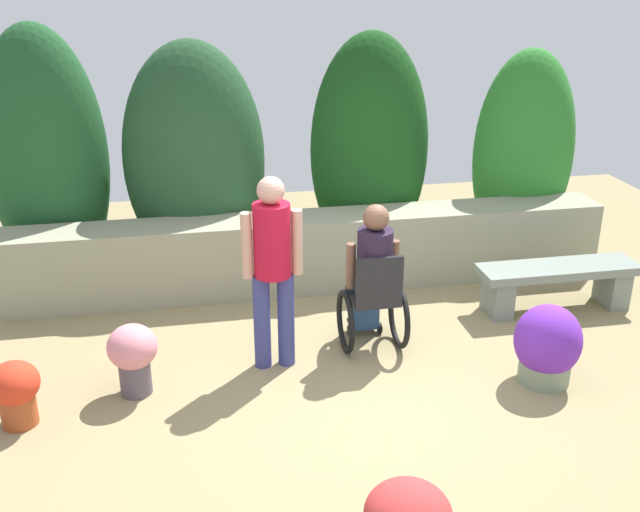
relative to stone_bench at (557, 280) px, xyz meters
name	(u,v)px	position (x,y,z in m)	size (l,w,h in m)	color
ground_plane	(359,390)	(-2.22, -1.06, -0.30)	(10.75, 10.75, 0.00)	#8F8058
stone_retaining_wall	(313,252)	(-2.22, 0.98, 0.08)	(6.12, 0.53, 0.77)	gray
hedge_backdrop	(272,155)	(-2.54, 1.65, 0.94)	(6.29, 1.04, 2.64)	#1E4F27
stone_bench	(557,280)	(0.00, 0.00, 0.00)	(1.56, 0.42, 0.46)	gray
person_in_wheelchair	(372,282)	(-1.95, -0.38, 0.32)	(0.53, 0.66, 1.33)	black
person_standing_companion	(272,261)	(-2.83, -0.54, 0.64)	(0.49, 0.30, 1.64)	navy
flower_pot_terracotta_by_wall	(133,354)	(-3.96, -0.77, 0.04)	(0.39, 0.39, 0.59)	#574D5A
flower_pot_red_accent	(547,346)	(-0.72, -1.21, 0.01)	(0.53, 0.53, 0.66)	gray
flower_pot_small_foreground	(15,390)	(-4.79, -1.04, -0.02)	(0.37, 0.37, 0.51)	#A34622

